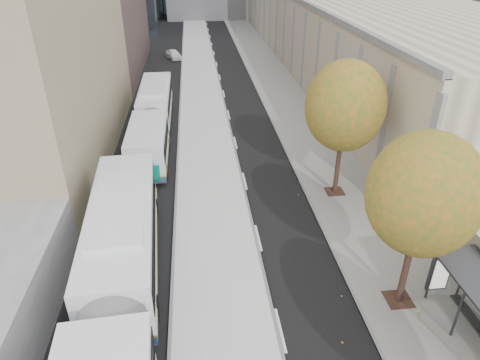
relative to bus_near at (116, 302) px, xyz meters
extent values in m
cube|color=silver|center=(3.90, 22.57, -1.66)|extent=(4.25, 150.00, 0.15)
cube|color=gray|center=(11.90, 22.57, -1.70)|extent=(4.75, 150.00, 0.08)
cube|color=gray|center=(23.27, 51.57, 2.26)|extent=(18.00, 92.00, 8.00)
cylinder|color=black|center=(11.37, 0.57, -0.04)|extent=(0.28, 0.28, 3.24)
sphere|color=#2A5F20|center=(11.37, 0.57, 3.52)|extent=(4.20, 4.20, 4.20)
cylinder|color=black|center=(11.37, 9.57, 0.03)|extent=(0.28, 0.28, 3.38)
sphere|color=#2A5F20|center=(11.37, 9.57, 3.74)|extent=(4.40, 4.40, 4.40)
cube|color=white|center=(0.00, 0.01, -0.15)|extent=(3.97, 19.23, 3.18)
cube|color=black|center=(0.00, 0.01, 0.44)|extent=(3.98, 18.47, 1.10)
cube|color=white|center=(-0.04, 19.60, -0.35)|extent=(2.54, 16.69, 2.78)
cube|color=black|center=(-0.04, 19.60, 0.16)|extent=(2.59, 16.03, 0.96)
cube|color=#007D66|center=(-0.04, 11.30, -0.67)|extent=(1.76, 0.07, 1.07)
imported|color=white|center=(0.81, 44.76, -1.15)|extent=(2.43, 3.72, 1.18)
camera|label=1|loc=(3.29, -11.94, 11.55)|focal=32.00mm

